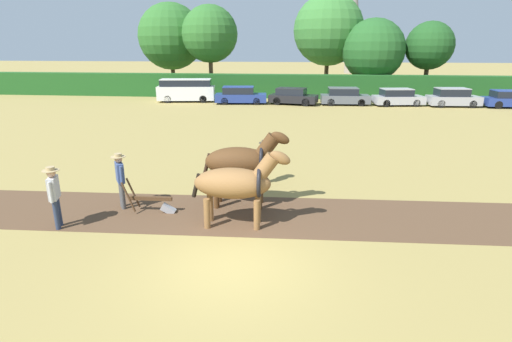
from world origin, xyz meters
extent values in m
plane|color=#998447|center=(0.00, 0.00, 0.00)|extent=(240.00, 240.00, 0.00)
cube|color=brown|center=(-5.23, 2.71, 0.00)|extent=(32.72, 4.34, 0.01)
cube|color=#1E511E|center=(0.00, 31.68, 1.12)|extent=(63.77, 1.60, 2.24)
cylinder|color=#423323|center=(-12.92, 36.68, 1.96)|extent=(0.44, 0.44, 3.92)
sphere|color=#2D6628|center=(-12.92, 36.68, 5.88)|extent=(7.12, 7.12, 7.12)
cylinder|color=brown|center=(-8.12, 34.77, 2.24)|extent=(0.44, 0.44, 4.48)
sphere|color=#2D6628|center=(-8.12, 34.77, 6.08)|extent=(5.83, 5.83, 5.83)
cylinder|color=#423323|center=(4.18, 36.98, 2.23)|extent=(0.44, 0.44, 4.47)
sphere|color=#387533|center=(4.18, 36.98, 6.49)|extent=(7.36, 7.36, 7.36)
cylinder|color=brown|center=(8.57, 34.41, 1.40)|extent=(0.44, 0.44, 2.80)
sphere|color=#235623|center=(8.57, 34.41, 4.49)|extent=(6.15, 6.15, 6.15)
cylinder|color=#4C3823|center=(13.99, 34.69, 1.82)|extent=(0.44, 0.44, 3.64)
sphere|color=#1E4C1E|center=(13.99, 34.69, 4.92)|extent=(4.66, 4.66, 4.66)
cylinder|color=gray|center=(10.41, 69.07, 3.66)|extent=(2.28, 2.28, 7.32)
cone|color=slate|center=(10.41, 69.07, 11.80)|extent=(2.51, 2.51, 8.95)
ellipsoid|color=brown|center=(-0.31, 2.17, 1.27)|extent=(2.20, 1.01, 0.88)
cylinder|color=brown|center=(0.39, 2.45, 0.44)|extent=(0.18, 0.18, 0.88)
cylinder|color=brown|center=(0.41, 1.94, 0.44)|extent=(0.18, 0.18, 0.88)
cylinder|color=brown|center=(-1.02, 2.39, 0.44)|extent=(0.18, 0.18, 0.88)
cylinder|color=brown|center=(-1.00, 1.88, 0.44)|extent=(0.18, 0.18, 0.88)
cylinder|color=brown|center=(0.61, 2.20, 1.75)|extent=(0.80, 0.45, 0.88)
ellipsoid|color=brown|center=(1.01, 2.22, 2.04)|extent=(0.69, 0.29, 0.54)
cube|color=black|center=(0.79, 2.21, 1.94)|extent=(0.41, 0.10, 0.54)
cylinder|color=black|center=(-1.33, 2.13, 1.18)|extent=(0.30, 0.13, 0.71)
torus|color=black|center=(0.45, 2.20, 1.34)|extent=(0.15, 0.90, 0.89)
ellipsoid|color=#513319|center=(-0.37, 3.65, 1.46)|extent=(2.14, 1.06, 0.93)
cylinder|color=#513319|center=(0.30, 3.94, 0.52)|extent=(0.18, 0.18, 1.05)
cylinder|color=#513319|center=(0.33, 3.40, 0.52)|extent=(0.18, 0.18, 1.05)
cylinder|color=#513319|center=(-1.06, 3.89, 0.52)|extent=(0.18, 0.18, 1.05)
cylinder|color=#513319|center=(-1.04, 3.35, 0.52)|extent=(0.18, 0.18, 1.05)
cylinder|color=#513319|center=(0.53, 3.68, 1.96)|extent=(0.83, 0.47, 0.90)
ellipsoid|color=#513319|center=(0.93, 3.70, 2.25)|extent=(0.69, 0.29, 0.54)
cube|color=black|center=(0.71, 3.69, 2.16)|extent=(0.42, 0.10, 0.55)
cylinder|color=black|center=(-1.36, 3.61, 1.37)|extent=(0.30, 0.13, 0.71)
torus|color=black|center=(0.37, 3.68, 1.54)|extent=(0.15, 0.95, 0.94)
cube|color=#4C331E|center=(-2.99, 2.80, 0.45)|extent=(1.35, 0.15, 0.12)
cube|color=#939399|center=(-2.45, 2.82, 0.10)|extent=(0.49, 0.22, 0.39)
cylinder|color=#4C331E|center=(-3.61, 2.98, 0.55)|extent=(0.40, 0.08, 0.96)
cylinder|color=#4C331E|center=(-3.59, 2.58, 0.55)|extent=(0.40, 0.08, 0.96)
cylinder|color=#4C4C4C|center=(-4.07, 3.14, 0.44)|extent=(0.14, 0.14, 0.87)
cylinder|color=#4C4C4C|center=(-3.95, 2.94, 0.44)|extent=(0.14, 0.14, 0.87)
cube|color=#3D5184|center=(-4.01, 3.04, 1.18)|extent=(0.45, 0.54, 0.62)
sphere|color=tan|center=(-4.01, 3.04, 1.62)|extent=(0.24, 0.24, 0.24)
cylinder|color=#3D5184|center=(-4.17, 3.29, 1.16)|extent=(0.09, 0.09, 0.58)
cylinder|color=#3D5184|center=(-3.85, 2.79, 1.16)|extent=(0.09, 0.09, 0.58)
cylinder|color=tan|center=(-4.01, 3.04, 1.69)|extent=(0.45, 0.45, 0.02)
cylinder|color=tan|center=(-4.01, 3.04, 1.74)|extent=(0.22, 0.22, 0.10)
cylinder|color=#28334C|center=(0.28, 6.00, 0.40)|extent=(0.14, 0.14, 0.80)
cylinder|color=#28334C|center=(0.23, 5.80, 0.40)|extent=(0.14, 0.14, 0.80)
cube|color=tan|center=(0.26, 5.90, 1.09)|extent=(0.29, 0.50, 0.57)
sphere|color=tan|center=(0.26, 5.90, 1.49)|extent=(0.22, 0.22, 0.22)
cylinder|color=tan|center=(0.31, 6.17, 1.07)|extent=(0.09, 0.09, 0.54)
cylinder|color=tan|center=(0.20, 5.63, 1.07)|extent=(0.09, 0.09, 0.54)
cylinder|color=#42382D|center=(0.26, 5.90, 1.55)|extent=(0.41, 0.41, 0.02)
cylinder|color=#42382D|center=(0.26, 5.90, 1.60)|extent=(0.21, 0.21, 0.10)
cylinder|color=#28334C|center=(-5.23, 1.55, 0.44)|extent=(0.14, 0.14, 0.88)
cylinder|color=#28334C|center=(-5.16, 1.33, 0.44)|extent=(0.14, 0.14, 0.88)
cube|color=#B7B7BC|center=(-5.20, 1.44, 1.19)|extent=(0.35, 0.55, 0.62)
sphere|color=tan|center=(-5.20, 1.44, 1.63)|extent=(0.24, 0.24, 0.24)
cylinder|color=#B7B7BC|center=(-5.29, 1.73, 1.17)|extent=(0.09, 0.09, 0.59)
cylinder|color=#B7B7BC|center=(-5.10, 1.15, 1.17)|extent=(0.09, 0.09, 0.59)
cylinder|color=tan|center=(-5.20, 1.44, 1.70)|extent=(0.45, 0.45, 0.02)
cylinder|color=tan|center=(-5.20, 1.44, 1.75)|extent=(0.23, 0.23, 0.10)
cube|color=silver|center=(-8.91, 27.76, 0.80)|extent=(5.32, 2.53, 1.23)
cube|color=black|center=(-8.91, 27.76, 1.70)|extent=(4.69, 2.26, 0.57)
cube|color=silver|center=(-8.91, 27.76, 2.01)|extent=(4.69, 2.26, 0.06)
cylinder|color=black|center=(-7.45, 28.79, 0.33)|extent=(0.69, 0.31, 0.66)
cylinder|color=black|center=(-7.23, 27.17, 0.33)|extent=(0.69, 0.31, 0.66)
cylinder|color=black|center=(-10.60, 28.36, 0.33)|extent=(0.69, 0.31, 0.66)
cylinder|color=black|center=(-10.38, 26.74, 0.33)|extent=(0.69, 0.31, 0.66)
cube|color=navy|center=(-3.76, 27.03, 0.52)|extent=(4.63, 2.17, 0.69)
cube|color=black|center=(-3.98, 27.01, 1.16)|extent=(2.83, 1.83, 0.58)
cube|color=navy|center=(-3.98, 27.01, 1.48)|extent=(2.83, 1.83, 0.06)
cylinder|color=black|center=(-2.45, 27.92, 0.31)|extent=(0.64, 0.28, 0.62)
cylinder|color=black|center=(-2.31, 26.39, 0.31)|extent=(0.64, 0.28, 0.62)
cylinder|color=black|center=(-5.22, 27.66, 0.31)|extent=(0.64, 0.28, 0.62)
cylinder|color=black|center=(-5.07, 26.13, 0.31)|extent=(0.64, 0.28, 0.62)
cube|color=black|center=(0.87, 27.07, 0.51)|extent=(4.36, 2.61, 0.65)
cube|color=black|center=(0.67, 27.11, 1.09)|extent=(2.73, 2.10, 0.52)
cube|color=black|center=(0.67, 27.11, 1.38)|extent=(2.73, 2.10, 0.06)
cylinder|color=black|center=(2.27, 27.59, 0.34)|extent=(0.71, 0.35, 0.68)
cylinder|color=black|center=(1.95, 26.03, 0.34)|extent=(0.71, 0.35, 0.68)
cylinder|color=black|center=(-0.21, 28.11, 0.34)|extent=(0.71, 0.35, 0.68)
cylinder|color=black|center=(-0.53, 26.54, 0.34)|extent=(0.71, 0.35, 0.68)
cube|color=#565B66|center=(5.33, 27.29, 0.51)|extent=(4.20, 1.92, 0.68)
cube|color=black|center=(5.12, 27.28, 1.14)|extent=(2.54, 1.68, 0.57)
cube|color=#565B66|center=(5.12, 27.28, 1.46)|extent=(2.54, 1.68, 0.06)
cylinder|color=black|center=(6.58, 28.10, 0.31)|extent=(0.62, 0.24, 0.62)
cylinder|color=black|center=(6.63, 26.57, 0.31)|extent=(0.62, 0.24, 0.62)
cylinder|color=black|center=(4.02, 28.01, 0.31)|extent=(0.62, 0.24, 0.62)
cylinder|color=black|center=(4.08, 26.47, 0.31)|extent=(0.62, 0.24, 0.62)
cube|color=#A8A8B2|center=(9.81, 27.32, 0.50)|extent=(4.37, 2.37, 0.67)
cube|color=black|center=(9.61, 27.29, 1.11)|extent=(2.70, 1.94, 0.55)
cube|color=#A8A8B2|center=(9.61, 27.29, 1.42)|extent=(2.70, 1.94, 0.06)
cylinder|color=black|center=(10.96, 28.27, 0.31)|extent=(0.64, 0.31, 0.61)
cylinder|color=black|center=(11.20, 26.76, 0.31)|extent=(0.64, 0.31, 0.61)
cylinder|color=black|center=(8.43, 27.88, 0.31)|extent=(0.64, 0.31, 0.61)
cylinder|color=black|center=(8.66, 26.36, 0.31)|extent=(0.64, 0.31, 0.61)
cube|color=#9E9EA8|center=(14.31, 27.27, 0.53)|extent=(4.25, 2.07, 0.71)
cube|color=black|center=(14.10, 27.25, 1.19)|extent=(2.59, 1.78, 0.60)
cube|color=#9E9EA8|center=(14.10, 27.25, 1.52)|extent=(2.59, 1.78, 0.06)
cylinder|color=black|center=(15.53, 28.14, 0.31)|extent=(0.64, 0.26, 0.63)
cylinder|color=black|center=(15.64, 26.56, 0.31)|extent=(0.64, 0.26, 0.63)
cylinder|color=black|center=(12.97, 27.97, 0.31)|extent=(0.64, 0.26, 0.63)
cylinder|color=black|center=(13.08, 26.39, 0.31)|extent=(0.64, 0.26, 0.63)
cube|color=navy|center=(18.86, 27.15, 0.50)|extent=(4.27, 1.83, 0.66)
cube|color=black|center=(18.65, 27.15, 1.10)|extent=(2.56, 1.64, 0.54)
cube|color=navy|center=(18.65, 27.15, 1.40)|extent=(2.56, 1.64, 0.06)
cylinder|color=black|center=(17.54, 27.95, 0.32)|extent=(0.64, 0.22, 0.64)
cylinder|color=black|center=(17.54, 26.35, 0.32)|extent=(0.64, 0.22, 0.64)
camera|label=1|loc=(1.52, -8.23, 4.96)|focal=28.00mm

